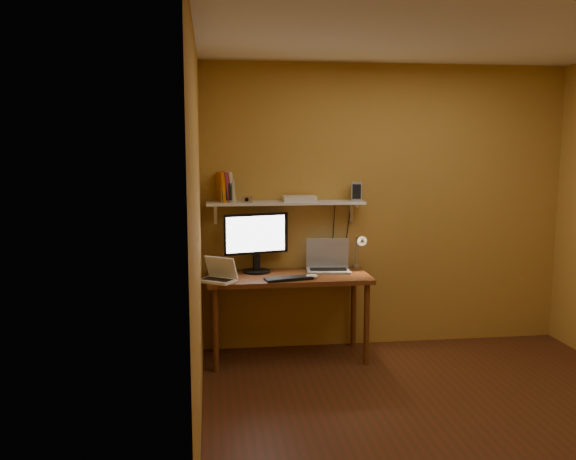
{
  "coord_description": "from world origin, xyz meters",
  "views": [
    {
      "loc": [
        -1.62,
        -3.86,
        1.88
      ],
      "look_at": [
        -0.97,
        1.18,
        1.16
      ],
      "focal_mm": 38.0,
      "sensor_mm": 36.0,
      "label": 1
    }
  ],
  "objects": [
    {
      "name": "wall_shelf",
      "position": [
        -0.95,
        1.47,
        1.36
      ],
      "size": [
        1.4,
        0.25,
        0.21
      ],
      "color": "silver",
      "rests_on": "room"
    },
    {
      "name": "laptop",
      "position": [
        -0.57,
        1.43,
        0.82
      ],
      "size": [
        0.41,
        0.32,
        0.29
      ],
      "rotation": [
        0.0,
        0.0,
        -0.11
      ],
      "color": "#93959B",
      "rests_on": "desk"
    },
    {
      "name": "router",
      "position": [
        -0.83,
        1.46,
        1.4
      ],
      "size": [
        0.29,
        0.2,
        0.05
      ],
      "primitive_type": "cube",
      "rotation": [
        0.0,
        0.0,
        -0.02
      ],
      "color": "white",
      "rests_on": "wall_shelf"
    },
    {
      "name": "netbook",
      "position": [
        -1.55,
        1.12,
        0.81
      ],
      "size": [
        0.35,
        0.33,
        0.2
      ],
      "rotation": [
        0.0,
        0.0,
        -0.6
      ],
      "color": "white",
      "rests_on": "desk"
    },
    {
      "name": "shelf_camera",
      "position": [
        -1.3,
        1.39,
        1.4
      ],
      "size": [
        0.1,
        0.05,
        0.06
      ],
      "color": "silver",
      "rests_on": "wall_shelf"
    },
    {
      "name": "room",
      "position": [
        0.0,
        0.0,
        1.3
      ],
      "size": [
        3.44,
        3.24,
        2.64
      ],
      "color": "#4E2214",
      "rests_on": "ground"
    },
    {
      "name": "keyboard",
      "position": [
        -0.97,
        1.09,
        0.76
      ],
      "size": [
        0.42,
        0.22,
        0.02
      ],
      "primitive_type": "cube",
      "rotation": [
        0.0,
        0.0,
        0.22
      ],
      "color": "black",
      "rests_on": "desk"
    },
    {
      "name": "mouse",
      "position": [
        -0.77,
        1.12,
        0.77
      ],
      "size": [
        0.1,
        0.07,
        0.04
      ],
      "primitive_type": "ellipsoid",
      "rotation": [
        0.0,
        0.0,
        -0.02
      ],
      "color": "white",
      "rests_on": "desk"
    },
    {
      "name": "desk_lamp",
      "position": [
        -0.29,
        1.41,
        0.96
      ],
      "size": [
        0.09,
        0.23,
        0.38
      ],
      "color": "silver",
      "rests_on": "desk"
    },
    {
      "name": "desk",
      "position": [
        -0.95,
        1.28,
        0.66
      ],
      "size": [
        1.4,
        0.6,
        0.75
      ],
      "color": "brown",
      "rests_on": "ground"
    },
    {
      "name": "speaker_left",
      "position": [
        -1.46,
        1.46,
        1.47
      ],
      "size": [
        0.12,
        0.12,
        0.19
      ],
      "primitive_type": "cube",
      "rotation": [
        0.0,
        0.0,
        -0.19
      ],
      "color": "#93959B",
      "rests_on": "wall_shelf"
    },
    {
      "name": "speaker_right",
      "position": [
        -0.31,
        1.48,
        1.46
      ],
      "size": [
        0.11,
        0.11,
        0.17
      ],
      "primitive_type": "cube",
      "rotation": [
        0.0,
        0.0,
        -0.16
      ],
      "color": "#93959B",
      "rests_on": "wall_shelf"
    },
    {
      "name": "books",
      "position": [
        -1.48,
        1.48,
        1.51
      ],
      "size": [
        0.18,
        0.19,
        0.26
      ],
      "color": "#C76409",
      "rests_on": "wall_shelf"
    },
    {
      "name": "monitor",
      "position": [
        -1.22,
        1.43,
        1.04
      ],
      "size": [
        0.57,
        0.3,
        0.53
      ],
      "rotation": [
        0.0,
        0.0,
        0.24
      ],
      "color": "black",
      "rests_on": "desk"
    }
  ]
}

